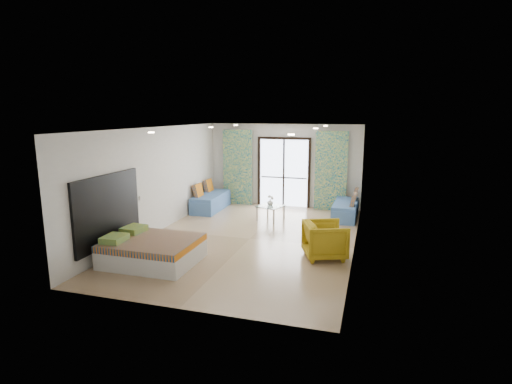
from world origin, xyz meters
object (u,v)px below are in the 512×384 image
(daybed_left, at_px, (211,201))
(daybed_right, at_px, (346,209))
(bed, at_px, (152,250))
(armchair, at_px, (325,238))
(coffee_table, at_px, (271,207))

(daybed_left, distance_m, daybed_right, 4.24)
(bed, relative_size, armchair, 2.10)
(bed, distance_m, armchair, 3.64)
(bed, height_order, daybed_right, daybed_right)
(coffee_table, bearing_deg, armchair, -54.35)
(daybed_right, xyz_separation_m, armchair, (-0.19, -3.49, 0.17))
(coffee_table, bearing_deg, bed, -111.33)
(daybed_left, relative_size, daybed_right, 1.08)
(bed, xyz_separation_m, coffee_table, (1.53, 3.91, 0.12))
(bed, distance_m, daybed_left, 4.67)
(coffee_table, relative_size, armchair, 0.95)
(daybed_left, xyz_separation_m, armchair, (4.04, -3.32, 0.15))
(daybed_right, distance_m, coffee_table, 2.25)
(bed, bearing_deg, daybed_right, 53.16)
(daybed_left, height_order, coffee_table, daybed_left)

